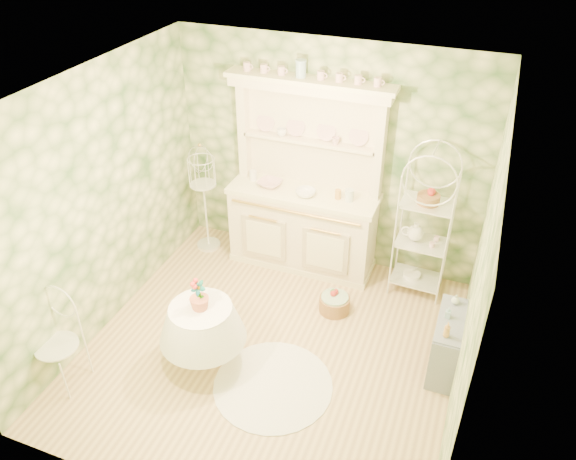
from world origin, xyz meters
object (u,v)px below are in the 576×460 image
(bakers_rack, at_px, (424,225))
(round_table, at_px, (203,337))
(cafe_chair, at_px, (58,350))
(birdcage_stand, at_px, (205,200))
(side_shelf, at_px, (447,343))
(floor_basket, at_px, (335,302))
(kitchen_dresser, at_px, (303,181))

(bakers_rack, relative_size, round_table, 2.59)
(cafe_chair, distance_m, birdcage_stand, 2.53)
(side_shelf, xyz_separation_m, floor_basket, (-1.24, 0.41, -0.20))
(side_shelf, bearing_deg, birdcage_stand, 157.06)
(side_shelf, relative_size, floor_basket, 2.08)
(side_shelf, height_order, round_table, round_table)
(side_shelf, relative_size, cafe_chair, 0.89)
(bakers_rack, relative_size, floor_basket, 5.10)
(bakers_rack, distance_m, side_shelf, 1.34)
(round_table, bearing_deg, side_shelf, 19.64)
(side_shelf, distance_m, round_table, 2.35)
(kitchen_dresser, xyz_separation_m, birdcage_stand, (-1.25, -0.11, -0.46))
(bakers_rack, xyz_separation_m, floor_basket, (-0.77, -0.71, -0.77))
(kitchen_dresser, bearing_deg, round_table, -99.79)
(bakers_rack, bearing_deg, kitchen_dresser, -178.51)
(kitchen_dresser, height_order, cafe_chair, kitchen_dresser)
(kitchen_dresser, distance_m, cafe_chair, 3.09)
(bakers_rack, bearing_deg, floor_basket, -135.05)
(side_shelf, distance_m, cafe_chair, 3.67)
(kitchen_dresser, distance_m, floor_basket, 1.41)
(kitchen_dresser, xyz_separation_m, bakers_rack, (1.40, -0.02, -0.26))
(bakers_rack, height_order, floor_basket, bakers_rack)
(round_table, height_order, floor_basket, round_table)
(cafe_chair, xyz_separation_m, floor_basket, (2.12, 1.88, -0.29))
(cafe_chair, bearing_deg, bakers_rack, 43.97)
(round_table, height_order, cafe_chair, cafe_chair)
(side_shelf, height_order, floor_basket, side_shelf)
(round_table, bearing_deg, birdcage_stand, 116.82)
(kitchen_dresser, xyz_separation_m, side_shelf, (1.88, -1.13, -0.84))
(bakers_rack, xyz_separation_m, cafe_chair, (-2.88, -2.59, -0.48))
(kitchen_dresser, xyz_separation_m, floor_basket, (0.64, -0.73, -1.03))
(birdcage_stand, bearing_deg, floor_basket, -18.18)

